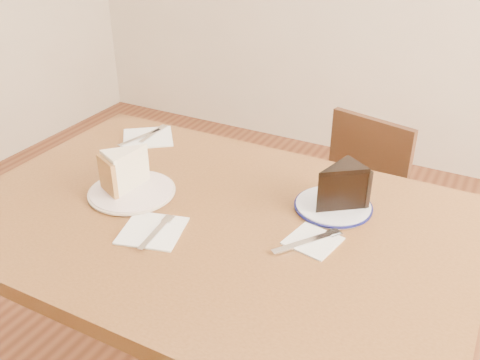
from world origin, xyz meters
name	(u,v)px	position (x,y,z in m)	size (l,w,h in m)	color
table	(213,250)	(0.00, 0.00, 0.65)	(1.20, 0.80, 0.75)	#4B2B14
chair_far	(347,213)	(0.14, 0.69, 0.41)	(0.44, 0.44, 0.73)	black
plate_cream	(132,192)	(-0.23, -0.01, 0.76)	(0.21, 0.21, 0.01)	silver
plate_navy	(333,206)	(0.24, 0.17, 0.76)	(0.18, 0.18, 0.01)	white
carrot_cake	(129,170)	(-0.24, 0.01, 0.81)	(0.08, 0.11, 0.09)	beige
chocolate_cake	(337,189)	(0.25, 0.16, 0.81)	(0.08, 0.11, 0.09)	black
napkin_cream	(152,231)	(-0.09, -0.12, 0.75)	(0.13, 0.13, 0.00)	white
napkin_navy	(313,241)	(0.25, 0.02, 0.75)	(0.10, 0.10, 0.00)	white
napkin_spare	(148,138)	(-0.39, 0.28, 0.75)	(0.15, 0.15, 0.00)	white
fork_cream	(156,232)	(-0.07, -0.12, 0.76)	(0.01, 0.14, 0.00)	silver
knife_navy	(306,242)	(0.24, 0.00, 0.76)	(0.02, 0.17, 0.00)	silver
fork_spare	(153,134)	(-0.39, 0.31, 0.76)	(0.01, 0.14, 0.00)	silver
knife_spare	(140,138)	(-0.41, 0.27, 0.76)	(0.01, 0.16, 0.00)	silver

